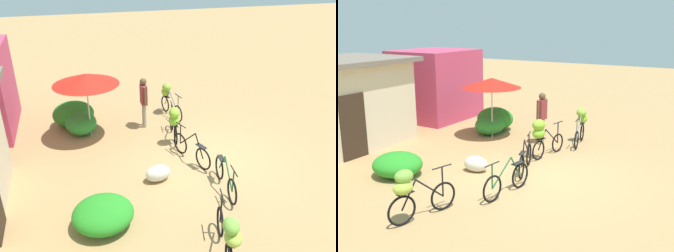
% 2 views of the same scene
% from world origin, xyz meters
% --- Properties ---
extents(ground_plane, '(60.00, 60.00, 0.00)m').
position_xyz_m(ground_plane, '(0.00, 0.00, 0.00)').
color(ground_plane, tan).
extents(shop_pink, '(3.20, 2.80, 2.93)m').
position_xyz_m(shop_pink, '(4.10, 7.02, 1.46)').
color(shop_pink, '#C33D62').
rests_on(shop_pink, ground).
extents(hedge_bush_front_left, '(1.31, 1.38, 0.64)m').
position_xyz_m(hedge_bush_front_left, '(-1.89, 3.32, 0.32)').
color(hedge_bush_front_left, '#288E24').
rests_on(hedge_bush_front_left, ground).
extents(hedge_bush_front_right, '(1.26, 1.05, 0.73)m').
position_xyz_m(hedge_bush_front_right, '(2.94, 3.47, 0.37)').
color(hedge_bush_front_right, '#2B852E').
rests_on(hedge_bush_front_right, ground).
extents(hedge_bush_mid, '(1.31, 1.44, 0.88)m').
position_xyz_m(hedge_bush_mid, '(3.61, 3.67, 0.44)').
color(hedge_bush_mid, '#288224').
rests_on(hedge_bush_mid, ground).
extents(market_umbrella, '(2.10, 2.10, 2.17)m').
position_xyz_m(market_umbrella, '(2.62, 3.17, 2.00)').
color(market_umbrella, beige).
rests_on(market_umbrella, ground).
extents(bicycle_leftmost, '(1.64, 0.55, 1.19)m').
position_xyz_m(bicycle_leftmost, '(-3.63, 1.12, 0.71)').
color(bicycle_leftmost, black).
rests_on(bicycle_leftmost, ground).
extents(bicycle_near_pile, '(1.73, 0.29, 0.95)m').
position_xyz_m(bicycle_near_pile, '(-1.44, 0.14, 0.36)').
color(bicycle_near_pile, black).
rests_on(bicycle_near_pile, ground).
extents(bicycle_center_loaded, '(1.68, 0.57, 0.98)m').
position_xyz_m(bicycle_center_loaded, '(0.17, 0.50, 0.36)').
color(bicycle_center_loaded, black).
rests_on(bicycle_center_loaded, ground).
extents(bicycle_by_shop, '(1.63, 0.53, 1.25)m').
position_xyz_m(bicycle_by_shop, '(1.46, 0.63, 0.77)').
color(bicycle_by_shop, black).
rests_on(bicycle_by_shop, ground).
extents(bicycle_rightmost, '(1.65, 0.43, 1.20)m').
position_xyz_m(bicycle_rightmost, '(3.63, 0.18, 0.73)').
color(bicycle_rightmost, black).
rests_on(bicycle_rightmost, ground).
extents(produce_sack, '(0.55, 0.77, 0.44)m').
position_xyz_m(produce_sack, '(-0.53, 1.69, 0.22)').
color(produce_sack, silver).
rests_on(produce_sack, ground).
extents(person_vendor, '(0.58, 0.23, 1.77)m').
position_xyz_m(person_vendor, '(2.82, 1.29, 1.10)').
color(person_vendor, gray).
rests_on(person_vendor, ground).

